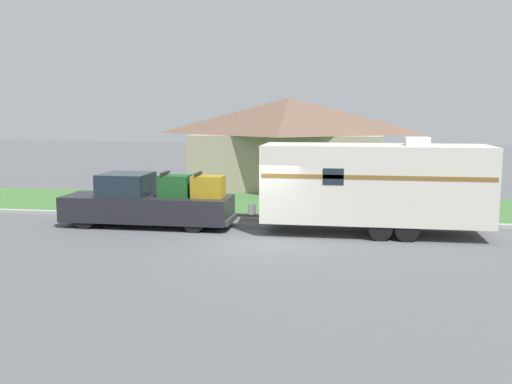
{
  "coord_description": "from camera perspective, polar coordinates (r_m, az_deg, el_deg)",
  "views": [
    {
      "loc": [
        2.92,
        -18.31,
        4.3
      ],
      "look_at": [
        -0.41,
        1.95,
        1.4
      ],
      "focal_mm": 40.0,
      "sensor_mm": 36.0,
      "label": 1
    }
  ],
  "objects": [
    {
      "name": "ground_plane",
      "position": [
        19.03,
        0.25,
        -5.02
      ],
      "size": [
        120.0,
        120.0,
        0.0
      ],
      "primitive_type": "plane",
      "color": "#515456"
    },
    {
      "name": "lawn_strip",
      "position": [
        26.23,
        2.8,
        -1.38
      ],
      "size": [
        80.0,
        7.0,
        0.03
      ],
      "color": "#3D6B33",
      "rests_on": "ground_plane"
    },
    {
      "name": "mailbox",
      "position": [
        25.33,
        -13.67,
        0.2
      ],
      "size": [
        0.48,
        0.2,
        1.23
      ],
      "color": "brown",
      "rests_on": "ground_plane"
    },
    {
      "name": "pickup_truck",
      "position": [
        21.86,
        -10.73,
        -1.04
      ],
      "size": [
        6.45,
        1.98,
        2.08
      ],
      "color": "black",
      "rests_on": "ground_plane"
    },
    {
      "name": "house_across_street",
      "position": [
        32.94,
        3.29,
        5.14
      ],
      "size": [
        11.07,
        7.49,
        5.1
      ],
      "color": "gray",
      "rests_on": "ground_plane"
    },
    {
      "name": "curb_strip",
      "position": [
        22.65,
        1.75,
        -2.73
      ],
      "size": [
        80.0,
        0.3,
        0.14
      ],
      "color": "#999993",
      "rests_on": "ground_plane"
    },
    {
      "name": "travel_trailer",
      "position": [
        20.44,
        11.78,
        0.85
      ],
      "size": [
        8.86,
        2.5,
        3.44
      ],
      "color": "black",
      "rests_on": "ground_plane"
    }
  ]
}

